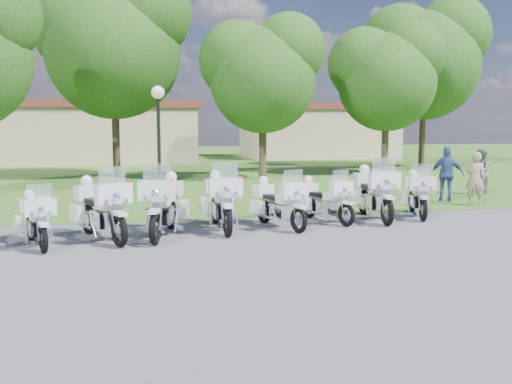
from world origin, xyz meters
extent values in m
plane|color=#4F4F53|center=(0.00, 0.00, 0.00)|extent=(100.00, 100.00, 0.00)
cube|color=#305B1C|center=(0.00, 27.00, 0.00)|extent=(100.00, 48.00, 0.01)
torus|color=black|center=(-5.04, -0.39, 0.29)|extent=(0.29, 0.60, 0.59)
torus|color=black|center=(-5.51, 1.04, 0.29)|extent=(0.29, 0.60, 0.59)
cube|color=white|center=(-5.03, -0.41, 0.60)|extent=(0.27, 0.42, 0.06)
cube|color=white|center=(-5.10, -0.20, 0.93)|extent=(0.67, 0.40, 0.35)
cube|color=silver|center=(-5.12, -0.15, 1.24)|extent=(0.51, 0.26, 0.33)
sphere|color=red|center=(-4.82, -0.16, 1.10)|extent=(0.08, 0.08, 0.08)
sphere|color=#1426E5|center=(-5.36, -0.34, 1.10)|extent=(0.08, 0.08, 0.08)
cube|color=silver|center=(-5.28, 0.34, 0.40)|extent=(0.44, 0.57, 0.30)
cube|color=white|center=(-5.21, 0.14, 0.71)|extent=(0.41, 0.53, 0.20)
cube|color=black|center=(-5.36, 0.59, 0.69)|extent=(0.46, 0.62, 0.11)
cube|color=white|center=(-5.21, 1.00, 0.44)|extent=(0.30, 0.49, 0.32)
cube|color=white|center=(-5.72, 0.83, 0.44)|extent=(0.30, 0.49, 0.32)
cube|color=white|center=(-5.52, 1.06, 0.82)|extent=(0.52, 0.47, 0.28)
sphere|color=white|center=(-5.52, 1.06, 1.05)|extent=(0.23, 0.23, 0.23)
torus|color=black|center=(-3.53, -0.14, 0.36)|extent=(0.42, 0.72, 0.73)
torus|color=black|center=(-4.28, 1.54, 0.36)|extent=(0.42, 0.72, 0.73)
cube|color=white|center=(-3.52, -0.16, 0.74)|extent=(0.37, 0.51, 0.08)
cube|color=white|center=(-3.63, 0.09, 1.14)|extent=(0.82, 0.56, 0.43)
cube|color=silver|center=(-3.66, 0.15, 1.52)|extent=(0.61, 0.37, 0.41)
sphere|color=red|center=(-3.29, 0.17, 1.34)|extent=(0.10, 0.10, 0.10)
sphere|color=#1426E5|center=(-3.92, -0.11, 1.34)|extent=(0.10, 0.10, 0.10)
cube|color=silver|center=(-3.91, 0.72, 0.49)|extent=(0.58, 0.70, 0.37)
cube|color=white|center=(-3.81, 0.48, 0.87)|extent=(0.55, 0.66, 0.24)
cube|color=black|center=(-4.05, 1.02, 0.84)|extent=(0.61, 0.76, 0.13)
cube|color=white|center=(-3.92, 1.52, 0.54)|extent=(0.41, 0.59, 0.39)
cube|color=white|center=(-4.51, 1.26, 0.54)|extent=(0.41, 0.59, 0.39)
cube|color=white|center=(-4.29, 1.57, 1.00)|extent=(0.65, 0.61, 0.35)
sphere|color=white|center=(-4.29, 1.57, 1.28)|extent=(0.28, 0.28, 0.28)
torus|color=black|center=(-2.77, -0.09, 0.37)|extent=(0.33, 0.76, 0.75)
torus|color=black|center=(-2.28, 1.74, 0.37)|extent=(0.33, 0.76, 0.75)
cube|color=white|center=(-2.78, -0.11, 0.76)|extent=(0.32, 0.52, 0.08)
cube|color=white|center=(-2.70, 0.15, 1.17)|extent=(0.84, 0.46, 0.45)
cube|color=silver|center=(-2.69, 0.22, 1.56)|extent=(0.64, 0.29, 0.42)
sphere|color=red|center=(-2.38, 0.00, 1.38)|extent=(0.10, 0.10, 0.10)
sphere|color=#1426E5|center=(-3.07, 0.18, 1.38)|extent=(0.10, 0.10, 0.10)
cube|color=silver|center=(-2.52, 0.84, 0.50)|extent=(0.53, 0.70, 0.38)
cube|color=white|center=(-2.59, 0.59, 0.89)|extent=(0.49, 0.65, 0.24)
cube|color=black|center=(-2.44, 1.17, 0.87)|extent=(0.54, 0.76, 0.13)
cube|color=white|center=(-2.00, 1.49, 0.56)|extent=(0.34, 0.61, 0.40)
cube|color=white|center=(-2.65, 1.66, 0.56)|extent=(0.34, 0.61, 0.40)
cube|color=white|center=(-2.28, 1.77, 1.02)|extent=(0.63, 0.57, 0.36)
sphere|color=white|center=(-2.28, 1.77, 1.31)|extent=(0.29, 0.29, 0.29)
torus|color=black|center=(-1.08, 0.42, 0.36)|extent=(0.15, 0.73, 0.73)
torus|color=black|center=(-1.09, 2.28, 0.36)|extent=(0.15, 0.73, 0.73)
cube|color=white|center=(-1.08, 0.40, 0.74)|extent=(0.20, 0.48, 0.08)
cube|color=white|center=(-1.08, 0.67, 1.15)|extent=(0.79, 0.27, 0.44)
cube|color=silver|center=(-1.08, 0.74, 1.53)|extent=(0.61, 0.14, 0.41)
sphere|color=red|center=(-0.73, 0.61, 1.36)|extent=(0.10, 0.10, 0.10)
sphere|color=#1426E5|center=(-1.43, 0.61, 1.36)|extent=(0.10, 0.10, 0.10)
cube|color=silver|center=(-1.08, 1.37, 0.49)|extent=(0.37, 0.61, 0.37)
cube|color=white|center=(-1.08, 1.11, 0.87)|extent=(0.35, 0.57, 0.24)
cube|color=black|center=(-1.08, 1.70, 0.85)|extent=(0.37, 0.68, 0.13)
cube|color=white|center=(-0.76, 2.12, 0.55)|extent=(0.20, 0.57, 0.39)
cube|color=white|center=(-1.41, 2.12, 0.55)|extent=(0.20, 0.57, 0.39)
cube|color=white|center=(-1.09, 2.31, 1.01)|extent=(0.53, 0.44, 0.35)
sphere|color=white|center=(-1.09, 2.31, 1.29)|extent=(0.28, 0.28, 0.28)
torus|color=black|center=(0.68, 0.54, 0.32)|extent=(0.32, 0.65, 0.64)
torus|color=black|center=(0.18, 2.09, 0.32)|extent=(0.32, 0.65, 0.64)
cube|color=white|center=(0.69, 0.52, 0.65)|extent=(0.29, 0.46, 0.07)
cube|color=white|center=(0.61, 0.75, 1.01)|extent=(0.73, 0.43, 0.38)
cube|color=silver|center=(0.60, 0.80, 1.35)|extent=(0.55, 0.28, 0.36)
sphere|color=red|center=(0.92, 0.79, 1.19)|extent=(0.09, 0.09, 0.09)
sphere|color=#1426E5|center=(0.34, 0.60, 1.19)|extent=(0.09, 0.09, 0.09)
cube|color=silver|center=(0.43, 1.33, 0.43)|extent=(0.48, 0.61, 0.33)
cube|color=white|center=(0.50, 1.11, 0.77)|extent=(0.45, 0.57, 0.21)
cube|color=black|center=(0.34, 1.61, 0.75)|extent=(0.49, 0.67, 0.12)
cube|color=white|center=(0.50, 2.04, 0.48)|extent=(0.32, 0.53, 0.35)
cube|color=white|center=(-0.05, 1.87, 0.48)|extent=(0.32, 0.53, 0.35)
cube|color=white|center=(0.17, 2.12, 0.88)|extent=(0.56, 0.51, 0.31)
sphere|color=white|center=(0.17, 2.12, 1.13)|extent=(0.25, 0.25, 0.25)
torus|color=black|center=(2.14, 1.14, 0.30)|extent=(0.33, 0.61, 0.61)
torus|color=black|center=(1.59, 2.60, 0.30)|extent=(0.33, 0.61, 0.61)
cube|color=white|center=(2.15, 1.13, 0.62)|extent=(0.29, 0.43, 0.06)
cube|color=white|center=(2.07, 1.34, 0.96)|extent=(0.69, 0.44, 0.37)
cube|color=silver|center=(2.05, 1.39, 1.28)|extent=(0.52, 0.28, 0.34)
sphere|color=red|center=(2.36, 1.39, 1.13)|extent=(0.08, 0.08, 0.08)
sphere|color=#1426E5|center=(1.81, 1.19, 1.13)|extent=(0.08, 0.08, 0.08)
cube|color=silver|center=(1.86, 1.89, 0.41)|extent=(0.47, 0.59, 0.31)
cube|color=white|center=(1.94, 1.68, 0.73)|extent=(0.44, 0.55, 0.20)
cube|color=black|center=(1.76, 2.14, 0.71)|extent=(0.49, 0.64, 0.11)
cube|color=white|center=(1.90, 2.56, 0.46)|extent=(0.32, 0.50, 0.33)
cube|color=white|center=(1.39, 2.37, 0.46)|extent=(0.32, 0.50, 0.33)
cube|color=white|center=(1.58, 2.62, 0.84)|extent=(0.54, 0.50, 0.29)
sphere|color=white|center=(1.58, 2.62, 1.08)|extent=(0.24, 0.24, 0.24)
torus|color=black|center=(3.20, 0.98, 0.37)|extent=(0.21, 0.76, 0.75)
torus|color=black|center=(3.36, 2.87, 0.37)|extent=(0.21, 0.76, 0.75)
cube|color=white|center=(3.20, 0.96, 0.76)|extent=(0.24, 0.50, 0.08)
cube|color=white|center=(3.22, 1.24, 1.17)|extent=(0.82, 0.33, 0.45)
cube|color=silver|center=(3.23, 1.30, 1.56)|extent=(0.63, 0.19, 0.42)
sphere|color=red|center=(3.57, 1.14, 1.38)|extent=(0.10, 0.10, 0.10)
sphere|color=#1426E5|center=(2.86, 1.20, 1.38)|extent=(0.10, 0.10, 0.10)
cube|color=silver|center=(3.28, 1.95, 0.50)|extent=(0.43, 0.65, 0.38)
cube|color=white|center=(3.26, 1.68, 0.89)|extent=(0.40, 0.61, 0.25)
cube|color=black|center=(3.31, 2.28, 0.87)|extent=(0.43, 0.72, 0.13)
cube|color=white|center=(3.68, 2.68, 0.56)|extent=(0.25, 0.59, 0.40)
cube|color=white|center=(3.01, 2.73, 0.56)|extent=(0.25, 0.59, 0.40)
cube|color=white|center=(3.36, 2.90, 1.02)|extent=(0.57, 0.49, 0.36)
sphere|color=white|center=(3.36, 2.90, 1.31)|extent=(0.29, 0.29, 0.29)
torus|color=black|center=(4.45, 1.39, 0.32)|extent=(0.32, 0.66, 0.65)
torus|color=black|center=(4.94, 2.97, 0.32)|extent=(0.32, 0.66, 0.65)
cube|color=white|center=(4.44, 1.37, 0.66)|extent=(0.30, 0.46, 0.07)
cube|color=white|center=(4.52, 1.60, 1.02)|extent=(0.74, 0.43, 0.39)
cube|color=silver|center=(4.53, 1.66, 1.37)|extent=(0.56, 0.28, 0.37)
sphere|color=red|center=(4.80, 1.45, 1.21)|extent=(0.09, 0.09, 0.09)
sphere|color=#1426E5|center=(4.20, 1.64, 1.21)|extent=(0.09, 0.09, 0.09)
cube|color=silver|center=(4.70, 2.20, 0.44)|extent=(0.48, 0.62, 0.33)
cube|color=white|center=(4.63, 1.97, 0.78)|extent=(0.45, 0.58, 0.21)
cube|color=black|center=(4.79, 2.48, 0.76)|extent=(0.50, 0.68, 0.12)
cube|color=white|center=(5.18, 2.74, 0.49)|extent=(0.32, 0.54, 0.35)
cube|color=white|center=(4.62, 2.92, 0.49)|extent=(0.32, 0.54, 0.35)
cube|color=white|center=(4.95, 3.00, 0.90)|extent=(0.56, 0.51, 0.31)
sphere|color=white|center=(4.95, 3.00, 1.15)|extent=(0.25, 0.25, 0.25)
cylinder|color=black|center=(-2.30, 7.04, 1.76)|extent=(0.12, 0.12, 3.51)
sphere|color=white|center=(-2.30, 7.04, 3.66)|extent=(0.44, 0.44, 0.44)
cylinder|color=#38281C|center=(-3.92, 16.15, 2.21)|extent=(0.36, 0.36, 4.42)
sphere|color=#224714|center=(-3.92, 16.15, 6.03)|extent=(6.43, 6.43, 6.43)
sphere|color=#224714|center=(-5.33, 16.65, 7.24)|extent=(4.83, 4.83, 4.83)
sphere|color=#224714|center=(-2.41, 15.75, 7.84)|extent=(4.42, 4.42, 4.42)
cylinder|color=#38281C|center=(2.84, 13.68, 1.69)|extent=(0.36, 0.36, 3.39)
sphere|color=#224714|center=(2.84, 13.68, 4.62)|extent=(4.93, 4.93, 4.93)
sphere|color=#224714|center=(1.76, 14.07, 5.54)|extent=(3.69, 3.69, 3.69)
sphere|color=#224714|center=(4.00, 13.37, 6.00)|extent=(3.39, 3.39, 3.39)
cylinder|color=#38281C|center=(9.76, 15.18, 1.73)|extent=(0.36, 0.36, 3.46)
sphere|color=#224714|center=(9.76, 15.18, 4.72)|extent=(5.03, 5.03, 5.03)
sphere|color=#224714|center=(8.66, 15.57, 5.66)|extent=(3.77, 3.77, 3.77)
sphere|color=#224714|center=(10.94, 14.87, 6.13)|extent=(3.46, 3.46, 3.46)
cylinder|color=#38281C|center=(13.98, 19.04, 2.21)|extent=(0.36, 0.36, 4.42)
sphere|color=#224714|center=(13.98, 19.04, 6.03)|extent=(6.43, 6.43, 6.43)
sphere|color=#224714|center=(12.57, 19.54, 7.24)|extent=(4.82, 4.82, 4.82)
sphere|color=#224714|center=(15.48, 18.64, 7.84)|extent=(4.42, 4.42, 4.42)
cube|color=tan|center=(-6.00, 28.00, 1.80)|extent=(14.00, 8.00, 3.60)
cube|color=brown|center=(-6.00, 28.00, 3.85)|extent=(14.56, 8.32, 0.50)
cube|color=tan|center=(11.00, 30.00, 1.80)|extent=(11.00, 7.00, 3.60)
cube|color=brown|center=(11.00, 30.00, 3.85)|extent=(11.44, 7.28, 0.50)
imported|color=tan|center=(7.56, 3.79, 0.86)|extent=(0.75, 0.65, 1.72)
imported|color=slate|center=(9.40, 6.24, 0.85)|extent=(1.02, 1.05, 1.70)
imported|color=#374C85|center=(7.14, 4.76, 0.93)|extent=(1.17, 0.92, 1.85)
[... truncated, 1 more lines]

